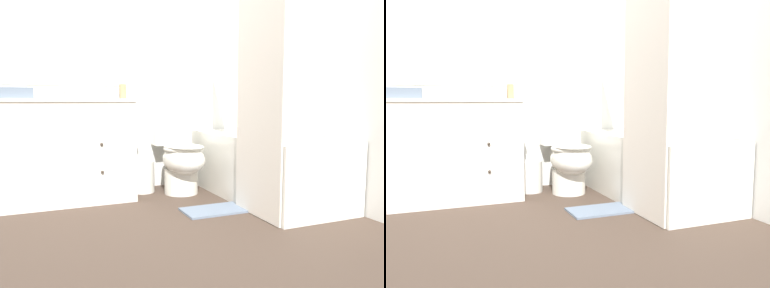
# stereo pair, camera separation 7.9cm
# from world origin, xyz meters

# --- Properties ---
(ground_plane) EXTENTS (14.00, 14.00, 0.00)m
(ground_plane) POSITION_xyz_m (0.00, 0.00, 0.00)
(ground_plane) COLOR #47382D
(wall_back) EXTENTS (8.00, 0.06, 2.50)m
(wall_back) POSITION_xyz_m (-0.01, 1.75, 1.25)
(wall_back) COLOR silver
(wall_back) RESTS_ON ground_plane
(wall_right) EXTENTS (0.05, 2.72, 2.50)m
(wall_right) POSITION_xyz_m (1.28, 0.86, 1.25)
(wall_right) COLOR silver
(wall_right) RESTS_ON ground_plane
(vanity_cabinet) EXTENTS (1.08, 0.56, 0.87)m
(vanity_cabinet) POSITION_xyz_m (-0.72, 1.46, 0.44)
(vanity_cabinet) COLOR silver
(vanity_cabinet) RESTS_ON ground_plane
(sink_faucet) EXTENTS (0.14, 0.12, 0.12)m
(sink_faucet) POSITION_xyz_m (-0.72, 1.65, 0.91)
(sink_faucet) COLOR silver
(sink_faucet) RESTS_ON vanity_cabinet
(toilet) EXTENTS (0.36, 0.69, 0.74)m
(toilet) POSITION_xyz_m (0.26, 1.35, 0.34)
(toilet) COLOR silver
(toilet) RESTS_ON ground_plane
(bathtub) EXTENTS (0.71, 1.59, 0.56)m
(bathtub) POSITION_xyz_m (0.89, 0.93, 0.28)
(bathtub) COLOR silver
(bathtub) RESTS_ON ground_plane
(shower_curtain) EXTENTS (0.01, 0.59, 1.99)m
(shower_curtain) POSITION_xyz_m (0.52, 0.45, 1.00)
(shower_curtain) COLOR silver
(shower_curtain) RESTS_ON ground_plane
(wastebasket) EXTENTS (0.22, 0.22, 0.29)m
(wastebasket) POSITION_xyz_m (-0.05, 1.52, 0.15)
(wastebasket) COLOR silver
(wastebasket) RESTS_ON ground_plane
(tissue_box) EXTENTS (0.11, 0.12, 0.11)m
(tissue_box) POSITION_xyz_m (-0.35, 1.41, 0.92)
(tissue_box) COLOR silver
(tissue_box) RESTS_ON vanity_cabinet
(soap_dispenser) EXTENTS (0.06, 0.06, 0.16)m
(soap_dispenser) POSITION_xyz_m (-0.25, 1.41, 0.94)
(soap_dispenser) COLOR tan
(soap_dispenser) RESTS_ON vanity_cabinet
(hand_towel_folded) EXTENTS (0.25, 0.18, 0.08)m
(hand_towel_folded) POSITION_xyz_m (-1.09, 1.34, 0.91)
(hand_towel_folded) COLOR slate
(hand_towel_folded) RESTS_ON vanity_cabinet
(bath_towel_folded) EXTENTS (0.35, 0.21, 0.08)m
(bath_towel_folded) POSITION_xyz_m (0.77, 0.42, 0.60)
(bath_towel_folded) COLOR silver
(bath_towel_folded) RESTS_ON bathtub
(bath_mat) EXTENTS (0.57, 0.29, 0.02)m
(bath_mat) POSITION_xyz_m (0.33, 0.69, 0.01)
(bath_mat) COLOR slate
(bath_mat) RESTS_ON ground_plane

